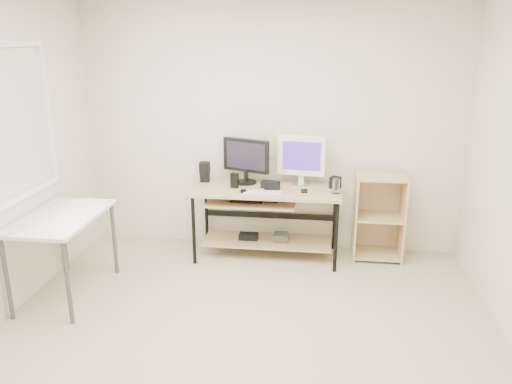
{
  "coord_description": "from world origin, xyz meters",
  "views": [
    {
      "loc": [
        0.52,
        -3.2,
        2.22
      ],
      "look_at": [
        -0.07,
        1.3,
        0.82
      ],
      "focal_mm": 35.0,
      "sensor_mm": 36.0,
      "label": 1
    }
  ],
  "objects": [
    {
      "name": "room",
      "position": [
        -0.14,
        0.04,
        1.32
      ],
      "size": [
        4.01,
        4.01,
        2.62
      ],
      "color": "#B7AA8D",
      "rests_on": "ground"
    },
    {
      "name": "desk",
      "position": [
        -0.03,
        1.66,
        0.54
      ],
      "size": [
        1.5,
        0.65,
        0.75
      ],
      "color": "tan",
      "rests_on": "ground"
    },
    {
      "name": "side_table",
      "position": [
        -1.68,
        0.6,
        0.67
      ],
      "size": [
        0.6,
        1.0,
        0.75
      ],
      "color": "white",
      "rests_on": "ground"
    },
    {
      "name": "shelf_unit",
      "position": [
        1.15,
        1.82,
        0.45
      ],
      "size": [
        0.5,
        0.4,
        0.9
      ],
      "color": "#CEB181",
      "rests_on": "ground"
    },
    {
      "name": "black_monitor",
      "position": [
        -0.24,
        1.82,
        1.02
      ],
      "size": [
        0.5,
        0.23,
        0.47
      ],
      "rotation": [
        0.0,
        0.0,
        -0.36
      ],
      "color": "black",
      "rests_on": "desk"
    },
    {
      "name": "white_imac",
      "position": [
        0.34,
        1.81,
        1.05
      ],
      "size": [
        0.49,
        0.16,
        0.53
      ],
      "rotation": [
        0.0,
        0.0,
        -0.13
      ],
      "color": "silver",
      "rests_on": "desk"
    },
    {
      "name": "keyboard",
      "position": [
        -0.03,
        1.49,
        0.76
      ],
      "size": [
        0.38,
        0.12,
        0.01
      ],
      "primitive_type": "cube",
      "rotation": [
        0.0,
        0.0,
        0.05
      ],
      "color": "white",
      "rests_on": "desk"
    },
    {
      "name": "mouse",
      "position": [
        -0.04,
        1.52,
        0.77
      ],
      "size": [
        0.09,
        0.12,
        0.04
      ],
      "primitive_type": "ellipsoid",
      "rotation": [
        0.0,
        0.0,
        0.26
      ],
      "color": "#BABABF",
      "rests_on": "desk"
    },
    {
      "name": "center_speaker",
      "position": [
        0.04,
        1.6,
        0.8
      ],
      "size": [
        0.2,
        0.12,
        0.09
      ],
      "primitive_type": "cube",
      "rotation": [
        0.0,
        0.0,
        -0.2
      ],
      "color": "black",
      "rests_on": "desk"
    },
    {
      "name": "speaker_left",
      "position": [
        -0.69,
        1.82,
        0.86
      ],
      "size": [
        0.11,
        0.11,
        0.21
      ],
      "rotation": [
        0.0,
        0.0,
        0.08
      ],
      "color": "black",
      "rests_on": "desk"
    },
    {
      "name": "speaker_right",
      "position": [
        0.69,
        1.75,
        0.81
      ],
      "size": [
        0.13,
        0.13,
        0.12
      ],
      "primitive_type": "cube",
      "rotation": [
        0.0,
        0.0,
        -0.41
      ],
      "color": "black",
      "rests_on": "desk"
    },
    {
      "name": "audio_controller",
      "position": [
        -0.33,
        1.63,
        0.83
      ],
      "size": [
        0.09,
        0.07,
        0.15
      ],
      "primitive_type": "cube",
      "rotation": [
        0.0,
        0.0,
        -0.31
      ],
      "color": "black",
      "rests_on": "desk"
    },
    {
      "name": "volume_puck",
      "position": [
        -0.22,
        1.48,
        0.76
      ],
      "size": [
        0.08,
        0.08,
        0.03
      ],
      "primitive_type": "cylinder",
      "rotation": [
        0.0,
        0.0,
        0.33
      ],
      "color": "black",
      "rests_on": "desk"
    },
    {
      "name": "smartphone",
      "position": [
        0.38,
        1.6,
        0.75
      ],
      "size": [
        0.07,
        0.13,
        0.01
      ],
      "primitive_type": "cube",
      "rotation": [
        0.0,
        0.0,
        0.04
      ],
      "color": "black",
      "rests_on": "desk"
    },
    {
      "name": "coaster",
      "position": [
        0.69,
        1.56,
        0.75
      ],
      "size": [
        0.11,
        0.11,
        0.01
      ],
      "primitive_type": "cylinder",
      "rotation": [
        0.0,
        0.0,
        -0.17
      ],
      "color": "#A07948",
      "rests_on": "desk"
    },
    {
      "name": "drinking_glass",
      "position": [
        0.69,
        1.56,
        0.83
      ],
      "size": [
        0.08,
        0.08,
        0.15
      ],
      "primitive_type": "cylinder",
      "rotation": [
        0.0,
        0.0,
        -0.17
      ],
      "color": "white",
      "rests_on": "coaster"
    }
  ]
}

